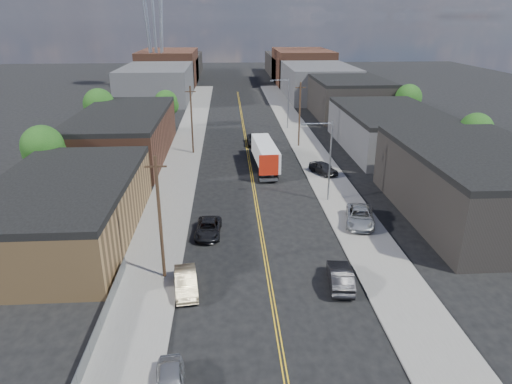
{
  "coord_description": "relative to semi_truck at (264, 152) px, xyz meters",
  "views": [
    {
      "loc": [
        -2.98,
        -21.53,
        19.24
      ],
      "look_at": [
        -0.23,
        21.83,
        2.5
      ],
      "focal_mm": 32.0,
      "sensor_mm": 36.0,
      "label": 1
    }
  ],
  "objects": [
    {
      "name": "tree_right_near",
      "position": [
        28.14,
        -1.99,
        2.78
      ],
      "size": [
        4.6,
        4.48,
        7.44
      ],
      "color": "black",
      "rests_on": "ground"
    },
    {
      "name": "car_right_lot_c",
      "position": [
        7.38,
        -3.99,
        -1.17
      ],
      "size": [
        3.67,
        4.82,
        1.53
      ],
      "primitive_type": "imported",
      "rotation": [
        0.0,
        0.0,
        0.48
      ],
      "color": "black",
      "rests_on": "sidewalk_right"
    },
    {
      "name": "car_left_b",
      "position": [
        -8.27,
        -29.99,
        -1.34
      ],
      "size": [
        2.17,
        4.73,
        1.5
      ],
      "primitive_type": "imported",
      "rotation": [
        0.0,
        0.0,
        0.13
      ],
      "color": "tan",
      "rests_on": "ground"
    },
    {
      "name": "streetlight_near",
      "position": [
        5.67,
        -12.99,
        3.24
      ],
      "size": [
        3.39,
        0.25,
        9.0
      ],
      "color": "gray",
      "rests_on": "ground"
    },
    {
      "name": "semi_truck",
      "position": [
        0.0,
        0.0,
        0.0
      ],
      "size": [
        3.05,
        14.17,
        3.67
      ],
      "rotation": [
        0.0,
        0.0,
        0.06
      ],
      "color": "silver",
      "rests_on": "ground"
    },
    {
      "name": "warehouse_tan",
      "position": [
        -19.92,
        -19.99,
        0.71
      ],
      "size": [
        12.0,
        22.0,
        5.6
      ],
      "color": "olive",
      "rests_on": "ground"
    },
    {
      "name": "skyline_left_c",
      "position": [
        -21.92,
        102.01,
        1.41
      ],
      "size": [
        16.0,
        40.0,
        7.0
      ],
      "primitive_type": "cube",
      "color": "black",
      "rests_on": "ground"
    },
    {
      "name": "industrial_right_c",
      "position": [
        20.08,
        34.01,
        1.71
      ],
      "size": [
        14.0,
        22.0,
        7.6
      ],
      "color": "black",
      "rests_on": "ground"
    },
    {
      "name": "utility_pole_right",
      "position": [
        6.28,
        10.01,
        3.05
      ],
      "size": [
        1.6,
        0.26,
        10.0
      ],
      "color": "black",
      "rests_on": "ground"
    },
    {
      "name": "car_left_a",
      "position": [
        -8.32,
        -39.99,
        -1.39
      ],
      "size": [
        2.08,
        4.25,
        1.39
      ],
      "primitive_type": "imported",
      "rotation": [
        0.0,
        0.0,
        0.11
      ],
      "color": "#9C9EA1",
      "rests_on": "ground"
    },
    {
      "name": "skyline_left_b",
      "position": [
        -21.92,
        82.01,
        2.91
      ],
      "size": [
        16.0,
        26.0,
        10.0
      ],
      "primitive_type": "cube",
      "color": "#4A2A1D",
      "rests_on": "ground"
    },
    {
      "name": "tree_left_mid",
      "position": [
        -25.86,
        17.01,
        3.39
      ],
      "size": [
        5.1,
        5.04,
        8.37
      ],
      "color": "black",
      "rests_on": "ground"
    },
    {
      "name": "car_ahead_truck",
      "position": [
        -0.42,
        11.64,
        -1.3
      ],
      "size": [
        2.61,
        5.66,
        1.57
      ],
      "primitive_type": "imported",
      "rotation": [
        0.0,
        0.0,
        0.0
      ],
      "color": "black",
      "rests_on": "ground"
    },
    {
      "name": "warehouse_brown",
      "position": [
        -19.92,
        6.01,
        1.21
      ],
      "size": [
        12.0,
        26.0,
        6.6
      ],
      "color": "#4A2A1D",
      "rests_on": "ground"
    },
    {
      "name": "utility_pole_left_near",
      "position": [
        -10.12,
        -27.99,
        3.05
      ],
      "size": [
        1.6,
        0.26,
        10.0
      ],
      "color": "black",
      "rests_on": "ground"
    },
    {
      "name": "industrial_right_b",
      "position": [
        20.08,
        8.01,
        0.96
      ],
      "size": [
        14.0,
        24.0,
        6.1
      ],
      "color": "#39393C",
      "rests_on": "ground"
    },
    {
      "name": "streetlight_far",
      "position": [
        5.67,
        22.01,
        3.24
      ],
      "size": [
        3.39,
        0.25,
        9.0
      ],
      "color": "gray",
      "rests_on": "ground"
    },
    {
      "name": "tree_left_far",
      "position": [
        -15.86,
        24.01,
        2.48
      ],
      "size": [
        4.35,
        4.2,
        6.97
      ],
      "color": "black",
      "rests_on": "ground"
    },
    {
      "name": "utility_pole_left_far",
      "position": [
        -10.12,
        7.01,
        3.05
      ],
      "size": [
        1.6,
        0.26,
        10.0
      ],
      "color": "black",
      "rests_on": "ground"
    },
    {
      "name": "skyline_right_a",
      "position": [
        18.08,
        57.01,
        1.91
      ],
      "size": [
        16.0,
        30.0,
        8.0
      ],
      "primitive_type": "cube",
      "color": "#39393C",
      "rests_on": "ground"
    },
    {
      "name": "car_left_c",
      "position": [
        -6.92,
        -20.66,
        -1.4
      ],
      "size": [
        2.52,
        5.05,
        1.37
      ],
      "primitive_type": "imported",
      "rotation": [
        0.0,
        0.0,
        -0.05
      ],
      "color": "black",
      "rests_on": "ground"
    },
    {
      "name": "industrial_right_a",
      "position": [
        20.06,
        -17.99,
        1.46
      ],
      "size": [
        14.0,
        22.0,
        7.1
      ],
      "color": "black",
      "rests_on": "ground"
    },
    {
      "name": "car_right_lot_a",
      "position": [
        7.87,
        -19.42,
        -1.15
      ],
      "size": [
        3.94,
        6.18,
        1.59
      ],
      "primitive_type": "imported",
      "rotation": [
        0.0,
        0.0,
        -0.25
      ],
      "color": "#A3A6A8",
      "rests_on": "sidewalk_right"
    },
    {
      "name": "centerline",
      "position": [
        -1.92,
        7.01,
        -2.08
      ],
      "size": [
        0.32,
        120.0,
        0.01
      ],
      "primitive_type": "cube",
      "color": "gold",
      "rests_on": "ground"
    },
    {
      "name": "sidewalk_right",
      "position": [
        7.58,
        7.01,
        -2.01
      ],
      "size": [
        5.0,
        140.0,
        0.15
      ],
      "primitive_type": "cube",
      "color": "slate",
      "rests_on": "ground"
    },
    {
      "name": "car_right_oncoming",
      "position": [
        3.39,
        -29.99,
        -1.29
      ],
      "size": [
        2.23,
        4.99,
        1.59
      ],
      "primitive_type": "imported",
      "rotation": [
        0.0,
        0.0,
        3.03
      ],
      "color": "black",
      "rests_on": "ground"
    },
    {
      "name": "skyline_right_b",
      "position": [
        18.08,
        82.01,
        2.91
      ],
      "size": [
        16.0,
        26.0,
        10.0
      ],
      "primitive_type": "cube",
      "color": "#4A2A1D",
      "rests_on": "ground"
    },
    {
      "name": "tree_right_far",
      "position": [
        28.14,
        22.01,
        3.09
      ],
      "size": [
        4.85,
        4.76,
        7.91
      ],
      "color": "black",
      "rests_on": "ground"
    },
    {
      "name": "ground",
      "position": [
        -1.92,
        22.01,
        -2.09
      ],
      "size": [
        260.0,
        260.0,
        0.0
      ],
      "primitive_type": "plane",
      "color": "black",
      "rests_on": "ground"
    },
    {
      "name": "skyline_left_a",
      "position": [
        -21.92,
        57.01,
        1.91
      ],
      "size": [
        16.0,
        30.0,
        8.0
      ],
      "primitive_type": "cube",
      "color": "#39393C",
      "rests_on": "ground"
    },
    {
      "name": "tree_left_near",
      "position": [
        -25.86,
        -7.99,
        3.09
      ],
      "size": [
        4.85,
        4.76,
        7.91
      ],
      "color": "black",
      "rests_on": "ground"
    },
    {
      "name": "chainlink_fence",
      "position": [
        -13.42,
        -34.49,
        -1.43
      ],
      "size": [
        0.05,
        16.0,
        1.22
      ],
      "color": "slate",
      "rests_on": "ground"
    },
    {
      "name": "skyline_right_c",
      "position": [
        18.08,
        102.01,
        1.41
      ],
      "size": [
        16.0,
        40.0,
        7.0
      ],
      "primitive_type": "cube",
      "color": "black",
      "rests_on": "ground"
    },
    {
      "name": "sidewalk_left",
      "position": [
        -11.42,
        7.01,
        -2.01
      ],
      "size": [
        5.0,
        140.0,
        0.15
      ],
      "primitive_type": "cube",
      "color": "slate",
      "rests_on": "ground"
    }
  ]
}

